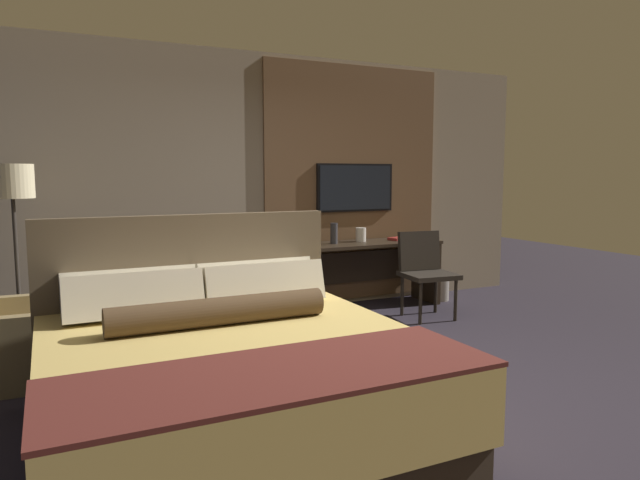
{
  "coord_description": "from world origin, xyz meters",
  "views": [
    {
      "loc": [
        -1.95,
        -3.27,
        1.51
      ],
      "look_at": [
        0.13,
        1.04,
        0.96
      ],
      "focal_mm": 32.0,
      "sensor_mm": 36.0,
      "label": 1
    }
  ],
  "objects_px": {
    "tv": "(355,188)",
    "desk": "(365,263)",
    "floor_lamp": "(13,196)",
    "armchair_by_window": "(1,346)",
    "vase_short": "(361,235)",
    "bed": "(229,374)",
    "book": "(398,239)",
    "vase_tall": "(334,233)",
    "desk_chair": "(424,266)",
    "waste_bin": "(440,289)"
  },
  "relations": [
    {
      "from": "waste_bin",
      "to": "book",
      "type": "bearing_deg",
      "value": 171.41
    },
    {
      "from": "armchair_by_window",
      "to": "desk_chair",
      "type": "bearing_deg",
      "value": -84.13
    },
    {
      "from": "bed",
      "to": "desk_chair",
      "type": "bearing_deg",
      "value": 33.94
    },
    {
      "from": "bed",
      "to": "book",
      "type": "height_order",
      "value": "bed"
    },
    {
      "from": "armchair_by_window",
      "to": "vase_tall",
      "type": "distance_m",
      "value": 3.37
    },
    {
      "from": "vase_tall",
      "to": "vase_short",
      "type": "height_order",
      "value": "vase_tall"
    },
    {
      "from": "desk_chair",
      "to": "waste_bin",
      "type": "height_order",
      "value": "desk_chair"
    },
    {
      "from": "desk_chair",
      "to": "bed",
      "type": "bearing_deg",
      "value": -139.99
    },
    {
      "from": "desk_chair",
      "to": "book",
      "type": "distance_m",
      "value": 0.68
    },
    {
      "from": "vase_tall",
      "to": "book",
      "type": "distance_m",
      "value": 0.85
    },
    {
      "from": "floor_lamp",
      "to": "vase_short",
      "type": "height_order",
      "value": "floor_lamp"
    },
    {
      "from": "tv",
      "to": "desk_chair",
      "type": "xyz_separation_m",
      "value": [
        0.35,
        -0.89,
        -0.82
      ]
    },
    {
      "from": "desk",
      "to": "vase_short",
      "type": "distance_m",
      "value": 0.33
    },
    {
      "from": "bed",
      "to": "desk_chair",
      "type": "distance_m",
      "value": 3.25
    },
    {
      "from": "vase_short",
      "to": "waste_bin",
      "type": "distance_m",
      "value": 1.24
    },
    {
      "from": "armchair_by_window",
      "to": "vase_short",
      "type": "xyz_separation_m",
      "value": [
        3.56,
        0.93,
        0.57
      ]
    },
    {
      "from": "bed",
      "to": "book",
      "type": "distance_m",
      "value": 3.73
    },
    {
      "from": "vase_tall",
      "to": "armchair_by_window",
      "type": "bearing_deg",
      "value": -164.62
    },
    {
      "from": "tv",
      "to": "waste_bin",
      "type": "distance_m",
      "value": 1.61
    },
    {
      "from": "bed",
      "to": "waste_bin",
      "type": "xyz_separation_m",
      "value": [
        3.33,
        2.37,
        -0.23
      ]
    },
    {
      "from": "armchair_by_window",
      "to": "vase_short",
      "type": "distance_m",
      "value": 3.73
    },
    {
      "from": "desk_chair",
      "to": "floor_lamp",
      "type": "bearing_deg",
      "value": 179.96
    },
    {
      "from": "tv",
      "to": "desk_chair",
      "type": "bearing_deg",
      "value": -68.43
    },
    {
      "from": "tv",
      "to": "book",
      "type": "relative_size",
      "value": 3.92
    },
    {
      "from": "vase_tall",
      "to": "vase_short",
      "type": "xyz_separation_m",
      "value": [
        0.37,
        0.05,
        -0.04
      ]
    },
    {
      "from": "book",
      "to": "armchair_by_window",
      "type": "bearing_deg",
      "value": -167.79
    },
    {
      "from": "desk",
      "to": "waste_bin",
      "type": "bearing_deg",
      "value": -5.72
    },
    {
      "from": "desk",
      "to": "armchair_by_window",
      "type": "height_order",
      "value": "armchair_by_window"
    },
    {
      "from": "bed",
      "to": "vase_tall",
      "type": "xyz_separation_m",
      "value": [
        1.94,
        2.46,
        0.5
      ]
    },
    {
      "from": "tv",
      "to": "floor_lamp",
      "type": "relative_size",
      "value": 0.61
    },
    {
      "from": "desk",
      "to": "desk_chair",
      "type": "bearing_deg",
      "value": -61.85
    },
    {
      "from": "desk",
      "to": "waste_bin",
      "type": "relative_size",
      "value": 6.12
    },
    {
      "from": "bed",
      "to": "vase_short",
      "type": "distance_m",
      "value": 3.44
    },
    {
      "from": "tv",
      "to": "floor_lamp",
      "type": "distance_m",
      "value": 3.52
    },
    {
      "from": "book",
      "to": "waste_bin",
      "type": "height_order",
      "value": "book"
    },
    {
      "from": "floor_lamp",
      "to": "waste_bin",
      "type": "xyz_separation_m",
      "value": [
        4.48,
        0.15,
        -1.19
      ]
    },
    {
      "from": "tv",
      "to": "floor_lamp",
      "type": "xyz_separation_m",
      "value": [
        -3.49,
        -0.48,
        -0.03
      ]
    },
    {
      "from": "vase_tall",
      "to": "floor_lamp",
      "type": "bearing_deg",
      "value": -175.67
    },
    {
      "from": "tv",
      "to": "desk",
      "type": "bearing_deg",
      "value": -90.0
    },
    {
      "from": "desk",
      "to": "vase_tall",
      "type": "distance_m",
      "value": 0.54
    },
    {
      "from": "floor_lamp",
      "to": "book",
      "type": "xyz_separation_m",
      "value": [
        3.93,
        0.23,
        -0.57
      ]
    },
    {
      "from": "floor_lamp",
      "to": "vase_tall",
      "type": "bearing_deg",
      "value": 4.33
    },
    {
      "from": "waste_bin",
      "to": "desk",
      "type": "bearing_deg",
      "value": 174.28
    },
    {
      "from": "floor_lamp",
      "to": "waste_bin",
      "type": "distance_m",
      "value": 4.64
    },
    {
      "from": "desk_chair",
      "to": "vase_tall",
      "type": "height_order",
      "value": "vase_tall"
    },
    {
      "from": "tv",
      "to": "armchair_by_window",
      "type": "relative_size",
      "value": 1.12
    },
    {
      "from": "book",
      "to": "waste_bin",
      "type": "bearing_deg",
      "value": -8.59
    },
    {
      "from": "desk_chair",
      "to": "floor_lamp",
      "type": "relative_size",
      "value": 0.57
    },
    {
      "from": "tv",
      "to": "vase_tall",
      "type": "distance_m",
      "value": 0.68
    },
    {
      "from": "bed",
      "to": "floor_lamp",
      "type": "height_order",
      "value": "floor_lamp"
    }
  ]
}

